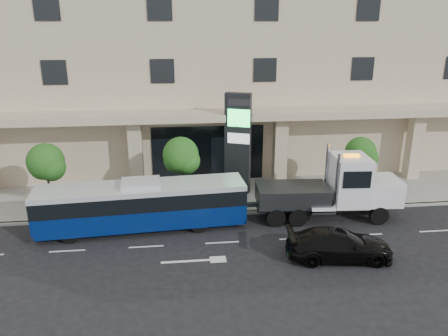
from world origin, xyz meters
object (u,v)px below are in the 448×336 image
at_px(city_bus, 142,205).
at_px(black_sedan, 339,244).
at_px(signage_pylon, 238,143).
at_px(tow_truck, 334,190).

relative_size(city_bus, black_sedan, 2.24).
height_order(black_sedan, signage_pylon, signage_pylon).
bearing_deg(black_sedan, signage_pylon, 28.88).
distance_m(city_bus, black_sedan, 10.78).
bearing_deg(tow_truck, black_sedan, -102.37).
xyz_separation_m(city_bus, tow_truck, (11.16, 0.24, 0.30)).
bearing_deg(black_sedan, city_bus, 72.30).
relative_size(city_bus, tow_truck, 1.22).
bearing_deg(city_bus, signage_pylon, 33.93).
xyz_separation_m(black_sedan, signage_pylon, (-3.76, 9.10, 2.80)).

